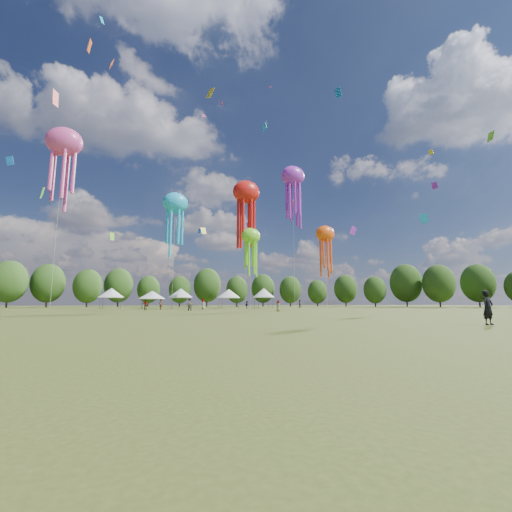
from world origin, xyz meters
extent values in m
plane|color=#384416|center=(0.00, 0.00, 0.00)|extent=(300.00, 300.00, 0.00)
imported|color=black|center=(6.91, -3.11, 0.95)|extent=(0.74, 0.53, 1.90)
imported|color=gray|center=(-6.31, 35.54, 0.92)|extent=(1.05, 0.92, 1.85)
imported|color=gray|center=(-2.62, 47.89, 0.94)|extent=(0.85, 1.06, 1.88)
imported|color=gray|center=(20.74, 54.79, 0.94)|extent=(0.87, 1.03, 1.88)
imported|color=gray|center=(7.26, 52.12, 0.77)|extent=(1.14, 0.97, 1.54)
imported|color=gray|center=(-13.01, 40.43, 0.85)|extent=(1.08, 0.69, 1.71)
imported|color=gray|center=(-6.00, 37.43, 0.85)|extent=(1.59, 0.59, 1.69)
imported|color=gray|center=(-10.65, 43.25, 0.95)|extent=(0.51, 0.73, 1.90)
imported|color=gray|center=(5.65, 27.70, 0.79)|extent=(0.65, 0.86, 1.57)
cylinder|color=#47474C|center=(-22.20, 54.19, 1.11)|extent=(0.08, 0.08, 2.22)
cylinder|color=#47474C|center=(-22.20, 57.72, 1.11)|extent=(0.08, 0.08, 2.22)
cylinder|color=#47474C|center=(-18.67, 54.19, 1.11)|extent=(0.08, 0.08, 2.22)
cylinder|color=#47474C|center=(-18.67, 57.72, 1.11)|extent=(0.08, 0.08, 2.22)
cube|color=white|center=(-20.44, 55.95, 2.27)|extent=(3.93, 3.93, 0.10)
cone|color=white|center=(-20.44, 55.95, 3.28)|extent=(5.12, 5.12, 1.91)
cylinder|color=#47474C|center=(-14.38, 54.73, 0.99)|extent=(0.08, 0.08, 1.98)
cylinder|color=#47474C|center=(-14.38, 58.59, 0.99)|extent=(0.08, 0.08, 1.98)
cylinder|color=#47474C|center=(-10.52, 54.73, 0.99)|extent=(0.08, 0.08, 1.98)
cylinder|color=#47474C|center=(-10.52, 58.59, 0.99)|extent=(0.08, 0.08, 1.98)
cube|color=white|center=(-12.45, 56.66, 2.03)|extent=(4.25, 4.25, 0.10)
cone|color=white|center=(-12.45, 56.66, 2.93)|extent=(5.53, 5.53, 1.70)
cylinder|color=#47474C|center=(-8.36, 53.03, 1.13)|extent=(0.08, 0.08, 2.25)
cylinder|color=#47474C|center=(-8.36, 56.56, 1.13)|extent=(0.08, 0.08, 2.25)
cylinder|color=#47474C|center=(-4.83, 53.03, 1.13)|extent=(0.08, 0.08, 2.25)
cylinder|color=#47474C|center=(-4.83, 56.56, 1.13)|extent=(0.08, 0.08, 2.25)
cube|color=white|center=(-6.60, 54.80, 2.30)|extent=(3.93, 3.93, 0.10)
cone|color=white|center=(-6.60, 54.80, 3.32)|extent=(5.11, 5.11, 1.93)
cylinder|color=#47474C|center=(1.92, 52.72, 1.11)|extent=(0.08, 0.08, 2.22)
cylinder|color=#47474C|center=(1.92, 56.35, 1.11)|extent=(0.08, 0.08, 2.22)
cylinder|color=#47474C|center=(5.54, 52.72, 1.11)|extent=(0.08, 0.08, 2.22)
cylinder|color=#47474C|center=(5.54, 56.35, 1.11)|extent=(0.08, 0.08, 2.22)
cube|color=white|center=(3.73, 54.53, 2.27)|extent=(4.03, 4.03, 0.10)
cone|color=white|center=(3.73, 54.53, 3.28)|extent=(5.23, 5.23, 1.91)
cylinder|color=#47474C|center=(9.48, 50.54, 1.17)|extent=(0.08, 0.08, 2.33)
cylinder|color=#47474C|center=(9.48, 53.76, 1.17)|extent=(0.08, 0.08, 2.33)
cylinder|color=#47474C|center=(12.69, 50.54, 1.17)|extent=(0.08, 0.08, 2.33)
cylinder|color=#47474C|center=(12.69, 53.76, 1.17)|extent=(0.08, 0.08, 2.33)
cube|color=white|center=(11.09, 52.15, 2.38)|extent=(3.62, 3.62, 0.10)
cone|color=white|center=(11.09, 52.15, 3.43)|extent=(4.70, 4.70, 2.00)
ellipsoid|color=#1CB4F2|center=(-9.10, 30.40, 15.62)|extent=(3.61, 2.53, 3.07)
cylinder|color=beige|center=(-9.10, 30.40, 7.81)|extent=(0.03, 0.03, 15.62)
ellipsoid|color=red|center=(3.74, 39.12, 21.40)|extent=(5.01, 3.51, 4.26)
cylinder|color=beige|center=(3.74, 39.12, 10.70)|extent=(0.03, 0.03, 21.40)
ellipsoid|color=#FF520F|center=(19.42, 38.86, 14.44)|extent=(3.74, 2.62, 3.18)
cylinder|color=beige|center=(19.42, 38.86, 7.22)|extent=(0.03, 0.03, 14.44)
ellipsoid|color=#DB408E|center=(-25.35, 34.88, 25.01)|extent=(5.10, 3.57, 4.34)
cylinder|color=beige|center=(-25.35, 34.88, 12.50)|extent=(0.03, 0.03, 25.01)
ellipsoid|color=#7EEA26|center=(3.76, 35.93, 12.53)|extent=(3.28, 2.29, 2.78)
cylinder|color=beige|center=(3.76, 35.93, 6.26)|extent=(0.03, 0.03, 12.53)
ellipsoid|color=purple|center=(17.37, 49.54, 30.00)|extent=(5.49, 3.84, 4.67)
cylinder|color=beige|center=(17.37, 49.54, 15.00)|extent=(0.03, 0.03, 30.00)
cube|color=#DB408E|center=(-4.15, 41.40, 36.53)|extent=(0.92, 0.45, 0.95)
cube|color=purple|center=(8.78, 55.70, 19.40)|extent=(1.42, 1.50, 2.06)
cube|color=red|center=(20.81, 61.21, 32.87)|extent=(0.66, 0.80, 0.89)
cube|color=#FF520F|center=(-19.13, 31.92, 36.86)|extent=(0.75, 1.50, 1.58)
cube|color=yellow|center=(-3.04, 46.56, 15.30)|extent=(1.29, 0.78, 1.45)
cube|color=#7EEA26|center=(34.97, 16.65, 25.38)|extent=(0.60, 1.25, 1.50)
cube|color=blue|center=(20.32, 33.68, 40.87)|extent=(0.91, 1.40, 1.70)
cube|color=#1CB4F2|center=(-20.93, 32.03, 44.01)|extent=(0.65, 0.90, 1.18)
cube|color=#DB408E|center=(0.35, 47.98, 44.08)|extent=(0.28, 1.14, 1.25)
cube|color=purple|center=(34.50, 26.93, 21.46)|extent=(0.68, 0.82, 1.26)
cube|color=red|center=(-24.35, 26.36, 26.75)|extent=(0.31, 1.72, 2.07)
cube|color=#FF520F|center=(-19.90, 21.87, 31.39)|extent=(0.37, 1.42, 1.62)
cube|color=yellow|center=(-3.49, 37.41, 38.74)|extent=(1.39, 1.68, 2.33)
cube|color=#7EEA26|center=(-23.26, 72.27, 18.07)|extent=(1.00, 1.39, 2.07)
cube|color=blue|center=(-31.59, 33.93, 20.84)|extent=(1.19, 0.26, 1.40)
cube|color=#1CB4F2|center=(9.24, 45.18, 38.36)|extent=(0.38, 1.87, 2.16)
cube|color=purple|center=(36.56, 55.88, 19.77)|extent=(2.25, 0.54, 2.50)
cube|color=#FF520F|center=(22.04, 62.16, 27.91)|extent=(1.08, 0.99, 1.59)
cube|color=yellow|center=(35.31, 27.95, 28.18)|extent=(0.67, 0.57, 0.94)
cube|color=#7EEA26|center=(-32.67, 50.46, 21.57)|extent=(0.84, 2.08, 2.43)
cube|color=blue|center=(-2.74, 56.97, 17.48)|extent=(0.83, 0.66, 1.18)
cube|color=#1CB4F2|center=(33.08, 28.37, 15.80)|extent=(1.48, 0.72, 1.87)
cube|color=#DB408E|center=(12.08, 49.74, 51.33)|extent=(0.62, 0.67, 0.91)
cylinder|color=#38281C|center=(-47.17, 78.19, 1.68)|extent=(0.44, 0.44, 3.36)
ellipsoid|color=#294818|center=(-47.17, 78.19, 6.51)|extent=(8.40, 8.40, 10.51)
cylinder|color=#38281C|center=(-40.68, 85.49, 1.71)|extent=(0.44, 0.44, 3.41)
ellipsoid|color=#294818|center=(-40.68, 85.49, 6.61)|extent=(8.53, 8.53, 10.66)
cylinder|color=#38281C|center=(-30.60, 85.02, 1.53)|extent=(0.44, 0.44, 3.07)
ellipsoid|color=#294818|center=(-30.60, 85.02, 5.94)|extent=(7.66, 7.66, 9.58)
cylinder|color=#38281C|center=(-23.51, 93.33, 1.72)|extent=(0.44, 0.44, 3.43)
ellipsoid|color=#294818|center=(-23.51, 93.33, 6.65)|extent=(8.58, 8.58, 10.73)
cylinder|color=#38281C|center=(-14.76, 98.96, 1.47)|extent=(0.44, 0.44, 2.95)
ellipsoid|color=#294818|center=(-14.76, 98.96, 5.71)|extent=(7.37, 7.37, 9.21)
cylinder|color=#38281C|center=(-4.70, 95.06, 1.45)|extent=(0.44, 0.44, 2.89)
ellipsoid|color=#294818|center=(-4.70, 95.06, 5.61)|extent=(7.23, 7.23, 9.04)
cylinder|color=#38281C|center=(4.91, 99.49, 1.92)|extent=(0.44, 0.44, 3.84)
ellipsoid|color=#294818|center=(4.91, 99.49, 7.44)|extent=(9.60, 9.60, 11.99)
cylinder|color=#38281C|center=(13.19, 88.44, 1.42)|extent=(0.44, 0.44, 2.84)
ellipsoid|color=#294818|center=(13.19, 88.44, 5.51)|extent=(7.11, 7.11, 8.89)
cylinder|color=#38281C|center=(22.93, 91.04, 1.58)|extent=(0.44, 0.44, 3.16)
ellipsoid|color=#294818|center=(22.93, 91.04, 6.13)|extent=(7.91, 7.91, 9.88)
cylinder|color=#38281C|center=(30.69, 85.29, 1.44)|extent=(0.44, 0.44, 2.88)
ellipsoid|color=#294818|center=(30.69, 85.29, 5.59)|extent=(7.21, 7.21, 9.01)
cylinder|color=#38281C|center=(41.52, 87.24, 1.31)|extent=(0.44, 0.44, 2.63)
ellipsoid|color=#294818|center=(41.52, 87.24, 5.09)|extent=(6.57, 6.57, 8.22)
cylinder|color=#38281C|center=(50.52, 83.73, 1.56)|extent=(0.44, 0.44, 3.13)
ellipsoid|color=#294818|center=(50.52, 83.73, 6.06)|extent=(7.81, 7.81, 9.77)
cylinder|color=#38281C|center=(53.64, 71.81, 1.36)|extent=(0.44, 0.44, 2.72)
ellipsoid|color=#294818|center=(53.64, 71.81, 5.27)|extent=(6.80, 6.80, 8.50)
cylinder|color=#38281C|center=(62.96, 68.92, 1.90)|extent=(0.44, 0.44, 3.81)
ellipsoid|color=#294818|center=(62.96, 68.92, 7.38)|extent=(9.52, 9.52, 11.90)
cylinder|color=#38281C|center=(66.57, 59.80, 1.76)|extent=(0.44, 0.44, 3.51)
ellipsoid|color=#294818|center=(66.57, 59.80, 6.80)|extent=(8.78, 8.78, 10.97)
cylinder|color=#38281C|center=(79.39, 58.26, 1.82)|extent=(0.44, 0.44, 3.64)
ellipsoid|color=#294818|center=(79.39, 58.26, 7.05)|extent=(9.10, 9.10, 11.37)
camera|label=1|loc=(-10.53, -17.30, 1.20)|focal=23.09mm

